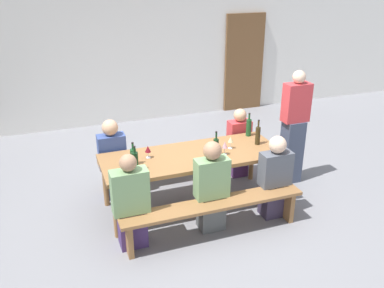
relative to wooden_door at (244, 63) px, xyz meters
The scene contains 20 objects.
ground_plane 4.42m from the wooden_door, 125.53° to the right, with size 24.00×24.00×0.00m, color slate.
back_wall 2.56m from the wooden_door, behind, with size 14.00×0.20×3.20m, color silver.
wooden_door is the anchor object (origin of this frame).
tasting_table 4.31m from the wooden_door, 125.53° to the right, with size 2.35×0.88×0.75m.
bench_near 4.97m from the wooden_door, 120.50° to the right, with size 2.25×0.30×0.45m.
bench_far 3.78m from the wooden_door, 132.18° to the right, with size 2.25×0.30×0.45m.
wine_bottle_0 3.51m from the wooden_door, 115.50° to the right, with size 0.08×0.08×0.34m.
wine_bottle_1 4.81m from the wooden_door, 132.92° to the right, with size 0.08×0.08×0.29m.
wine_bottle_2 3.81m from the wooden_door, 113.78° to the right, with size 0.07×0.07×0.36m.
wine_bottle_3 4.26m from the wooden_door, 121.41° to the right, with size 0.07×0.07×0.34m.
wine_bottle_4 4.95m from the wooden_door, 131.66° to the right, with size 0.08×0.08×0.32m.
wine_glass_0 4.20m from the wooden_door, 119.97° to the right, with size 0.08×0.08×0.18m.
wine_glass_1 4.00m from the wooden_door, 119.16° to the right, with size 0.07×0.07×0.17m.
wine_glass_2 4.57m from the wooden_door, 131.99° to the right, with size 0.08×0.08×0.17m.
seated_guest_near_0 5.37m from the wooden_door, 130.12° to the right, with size 0.42×0.24×1.16m.
seated_guest_near_1 4.80m from the wooden_door, 121.06° to the right, with size 0.40×0.24×1.16m.
seated_guest_near_2 4.42m from the wooden_door, 111.33° to the right, with size 0.40×0.24×1.11m.
seated_guest_far_0 4.53m from the wooden_door, 139.81° to the right, with size 0.37×0.24×1.15m.
seated_guest_far_1 3.32m from the wooden_door, 117.67° to the right, with size 0.33×0.24×1.08m.
standing_host 3.47m from the wooden_door, 104.64° to the right, with size 0.37×0.24×1.70m.
Camera 1 is at (-1.66, -4.56, 3.00)m, focal length 38.50 mm.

